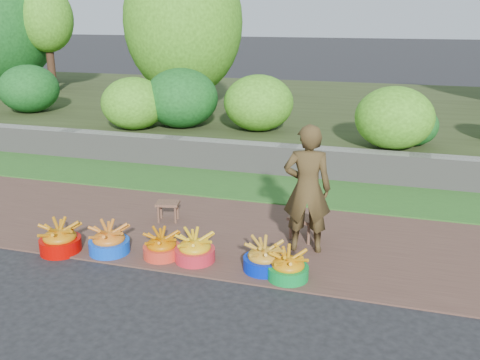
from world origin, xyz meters
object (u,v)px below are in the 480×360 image
(basin_c, at_px, (162,247))
(basin_f, at_px, (288,267))
(basin_b, at_px, (109,241))
(basin_a, at_px, (60,239))
(stool_left, at_px, (168,206))
(stool_right, at_px, (304,222))
(basin_e, at_px, (264,258))
(vendor_woman, at_px, (307,189))
(basin_d, at_px, (195,249))

(basin_c, bearing_deg, basin_f, -3.52)
(basin_b, height_order, basin_f, basin_b)
(basin_a, bearing_deg, stool_left, 56.51)
(stool_right, bearing_deg, basin_f, -88.26)
(basin_b, xyz_separation_m, basin_f, (2.21, -0.02, -0.01))
(basin_e, bearing_deg, basin_b, -177.13)
(basin_a, height_order, basin_f, basin_a)
(basin_b, height_order, vendor_woman, vendor_woman)
(basin_e, xyz_separation_m, vendor_woman, (0.34, 0.67, 0.64))
(basin_a, xyz_separation_m, basin_c, (1.26, 0.20, -0.02))
(basin_a, relative_size, basin_b, 1.02)
(basin_c, xyz_separation_m, basin_e, (1.25, 0.02, 0.01))
(basin_f, bearing_deg, stool_right, 91.74)
(stool_left, height_order, vendor_woman, vendor_woman)
(stool_left, xyz_separation_m, vendor_woman, (2.00, -0.39, 0.57))
(basin_f, distance_m, stool_right, 1.09)
(basin_d, xyz_separation_m, stool_left, (-0.82, 1.06, 0.08))
(basin_a, bearing_deg, basin_c, 9.21)
(basin_d, height_order, basin_f, basin_d)
(basin_b, distance_m, basin_f, 2.21)
(basin_b, bearing_deg, basin_c, 6.20)
(basin_f, xyz_separation_m, stool_left, (-1.95, 1.18, 0.09))
(basin_f, bearing_deg, basin_c, 176.48)
(basin_b, relative_size, basin_d, 1.03)
(stool_right, relative_size, vendor_woman, 0.26)
(stool_right, bearing_deg, vendor_woman, -75.15)
(stool_right, xyz_separation_m, vendor_woman, (0.08, -0.29, 0.54))
(basin_d, bearing_deg, vendor_woman, 29.74)
(basin_a, xyz_separation_m, vendor_woman, (2.85, 0.90, 0.64))
(basin_d, relative_size, stool_left, 1.34)
(basin_b, xyz_separation_m, basin_d, (1.07, 0.09, -0.00))
(basin_a, xyz_separation_m, stool_right, (2.77, 1.19, 0.10))
(basin_c, relative_size, stool_right, 1.06)
(basin_c, bearing_deg, basin_d, 2.92)
(basin_a, xyz_separation_m, basin_d, (1.67, 0.22, -0.01))
(basin_e, xyz_separation_m, basin_f, (0.30, -0.12, -0.01))
(basin_f, distance_m, vendor_woman, 1.03)
(basin_a, bearing_deg, basin_e, 5.19)
(basin_f, distance_m, stool_left, 2.28)
(basin_d, bearing_deg, stool_right, 41.32)
(basin_c, relative_size, basin_f, 0.98)
(basin_c, xyz_separation_m, basin_d, (0.41, 0.02, 0.01))
(basin_c, bearing_deg, basin_a, -170.79)
(vendor_woman, bearing_deg, stool_right, -84.13)
(basin_c, xyz_separation_m, stool_right, (1.52, 0.99, 0.11))
(basin_b, relative_size, basin_f, 1.08)
(stool_right, bearing_deg, basin_c, -146.85)
(basin_d, distance_m, stool_right, 1.47)
(basin_f, height_order, stool_right, basin_f)
(basin_b, bearing_deg, basin_e, 2.87)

